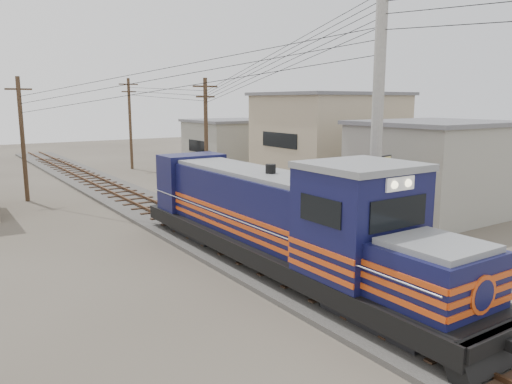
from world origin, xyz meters
TOP-DOWN VIEW (x-y plane):
  - ground at (0.00, 0.00)m, footprint 120.00×120.00m
  - ballast at (0.00, 10.00)m, footprint 3.60×70.00m
  - track at (0.00, 10.00)m, footprint 1.15×70.00m
  - locomotive at (0.00, 0.32)m, footprint 2.90×15.78m
  - utility_pole_main at (3.50, -0.50)m, footprint 0.40×0.40m
  - wooden_pole_mid at (4.50, 14.00)m, footprint 1.60×0.24m
  - wooden_pole_far at (4.80, 28.00)m, footprint 1.60×0.24m
  - wooden_pole_left at (-5.00, 18.00)m, footprint 1.60×0.24m
  - power_lines at (-0.14, 8.49)m, footprint 9.65×19.00m
  - shophouse_front at (11.50, 3.00)m, footprint 7.35×6.30m
  - shophouse_mid at (12.50, 12.00)m, footprint 8.40×7.35m
  - shophouse_back at (11.00, 22.00)m, footprint 6.30×6.30m
  - billboard at (5.15, 1.02)m, footprint 2.24×0.60m
  - market_umbrella at (5.17, 4.88)m, footprint 3.08×3.08m
  - vendor at (5.81, 6.98)m, footprint 0.69×0.50m
  - plant_nursery at (5.70, 3.53)m, footprint 3.38×3.13m

SIDE VIEW (x-z plane):
  - ground at x=0.00m, z-range 0.00..0.00m
  - ballast at x=0.00m, z-range 0.00..0.16m
  - track at x=0.00m, z-range 0.20..0.32m
  - plant_nursery at x=5.70m, z-range -0.07..1.01m
  - vendor at x=5.81m, z-range 0.00..1.76m
  - locomotive at x=0.00m, z-range -0.24..3.67m
  - shophouse_back at x=11.00m, z-range 0.01..4.21m
  - market_umbrella at x=5.17m, z-range 0.99..3.59m
  - shophouse_front at x=11.50m, z-range 0.01..4.71m
  - billboard at x=5.15m, z-range 0.83..4.33m
  - shophouse_mid at x=12.50m, z-range 0.01..6.21m
  - wooden_pole_mid at x=4.50m, z-range 0.18..7.18m
  - wooden_pole_left at x=-5.00m, z-range 0.18..7.18m
  - wooden_pole_far at x=4.80m, z-range 0.18..7.68m
  - utility_pole_main at x=3.50m, z-range 0.00..10.00m
  - power_lines at x=-0.14m, z-range 5.91..9.21m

